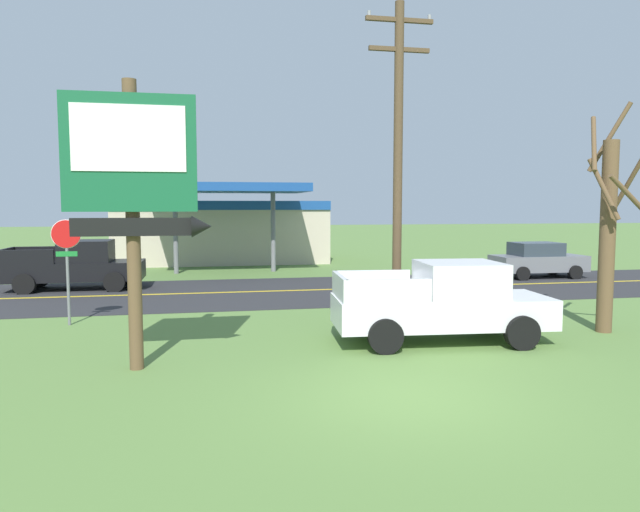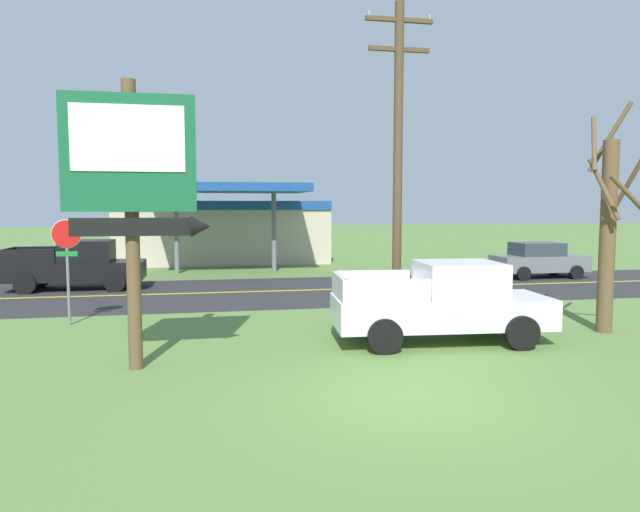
{
  "view_description": "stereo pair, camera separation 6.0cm",
  "coord_description": "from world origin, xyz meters",
  "px_view_note": "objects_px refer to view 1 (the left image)",
  "views": [
    {
      "loc": [
        -3.35,
        -9.23,
        3.32
      ],
      "look_at": [
        0.0,
        8.0,
        1.8
      ],
      "focal_mm": 32.52,
      "sensor_mm": 36.0,
      "label": 1
    },
    {
      "loc": [
        -3.29,
        -9.24,
        3.32
      ],
      "look_at": [
        0.0,
        8.0,
        1.8
      ],
      "focal_mm": 32.52,
      "sensor_mm": 36.0,
      "label": 2
    }
  ],
  "objects_px": {
    "utility_pole": "(398,154)",
    "pickup_black_on_road": "(77,266)",
    "stop_sign": "(67,253)",
    "motel_sign": "(134,181)",
    "car_grey_near_lane": "(538,260)",
    "bare_tree": "(609,228)",
    "gas_station": "(222,229)",
    "pickup_white_parked_on_lawn": "(444,303)"
  },
  "relations": [
    {
      "from": "utility_pole",
      "to": "pickup_black_on_road",
      "type": "relative_size",
      "value": 1.73
    },
    {
      "from": "motel_sign",
      "to": "pickup_black_on_road",
      "type": "height_order",
      "value": "motel_sign"
    },
    {
      "from": "utility_pole",
      "to": "car_grey_near_lane",
      "type": "relative_size",
      "value": 2.14
    },
    {
      "from": "utility_pole",
      "to": "car_grey_near_lane",
      "type": "bearing_deg",
      "value": 40.9
    },
    {
      "from": "pickup_black_on_road",
      "to": "stop_sign",
      "type": "bearing_deg",
      "value": -79.99
    },
    {
      "from": "stop_sign",
      "to": "gas_station",
      "type": "xyz_separation_m",
      "value": [
        4.69,
        17.83,
        -0.08
      ]
    },
    {
      "from": "motel_sign",
      "to": "gas_station",
      "type": "distance_m",
      "value": 23.03
    },
    {
      "from": "bare_tree",
      "to": "car_grey_near_lane",
      "type": "xyz_separation_m",
      "value": [
        4.71,
        10.87,
        -1.93
      ]
    },
    {
      "from": "motel_sign",
      "to": "utility_pole",
      "type": "height_order",
      "value": "utility_pole"
    },
    {
      "from": "utility_pole",
      "to": "car_grey_near_lane",
      "type": "xyz_separation_m",
      "value": [
        9.63,
        8.34,
        -3.97
      ]
    },
    {
      "from": "stop_sign",
      "to": "bare_tree",
      "type": "relative_size",
      "value": 0.49
    },
    {
      "from": "motel_sign",
      "to": "car_grey_near_lane",
      "type": "bearing_deg",
      "value": 36.84
    },
    {
      "from": "stop_sign",
      "to": "utility_pole",
      "type": "bearing_deg",
      "value": -6.76
    },
    {
      "from": "utility_pole",
      "to": "stop_sign",
      "type": "bearing_deg",
      "value": 173.24
    },
    {
      "from": "motel_sign",
      "to": "pickup_black_on_road",
      "type": "distance_m",
      "value": 13.13
    },
    {
      "from": "stop_sign",
      "to": "motel_sign",
      "type": "bearing_deg",
      "value": -64.15
    },
    {
      "from": "gas_station",
      "to": "motel_sign",
      "type": "bearing_deg",
      "value": -95.65
    },
    {
      "from": "stop_sign",
      "to": "pickup_black_on_road",
      "type": "height_order",
      "value": "stop_sign"
    },
    {
      "from": "gas_station",
      "to": "car_grey_near_lane",
      "type": "relative_size",
      "value": 2.86
    },
    {
      "from": "gas_station",
      "to": "pickup_white_parked_on_lawn",
      "type": "bearing_deg",
      "value": -77.55
    },
    {
      "from": "motel_sign",
      "to": "car_grey_near_lane",
      "type": "height_order",
      "value": "motel_sign"
    },
    {
      "from": "pickup_black_on_road",
      "to": "pickup_white_parked_on_lawn",
      "type": "bearing_deg",
      "value": -45.87
    },
    {
      "from": "car_grey_near_lane",
      "to": "pickup_black_on_road",
      "type": "bearing_deg",
      "value": -180.0
    },
    {
      "from": "stop_sign",
      "to": "car_grey_near_lane",
      "type": "distance_m",
      "value": 20.19
    },
    {
      "from": "pickup_white_parked_on_lawn",
      "to": "car_grey_near_lane",
      "type": "xyz_separation_m",
      "value": [
        9.34,
        11.08,
        -0.13
      ]
    },
    {
      "from": "stop_sign",
      "to": "utility_pole",
      "type": "distance_m",
      "value": 9.65
    },
    {
      "from": "motel_sign",
      "to": "car_grey_near_lane",
      "type": "relative_size",
      "value": 1.38
    },
    {
      "from": "motel_sign",
      "to": "pickup_black_on_road",
      "type": "bearing_deg",
      "value": 106.83
    },
    {
      "from": "motel_sign",
      "to": "bare_tree",
      "type": "distance_m",
      "value": 11.79
    },
    {
      "from": "utility_pole",
      "to": "pickup_white_parked_on_lawn",
      "type": "distance_m",
      "value": 4.72
    },
    {
      "from": "bare_tree",
      "to": "pickup_white_parked_on_lawn",
      "type": "xyz_separation_m",
      "value": [
        -4.62,
        -0.21,
        -1.79
      ]
    },
    {
      "from": "utility_pole",
      "to": "pickup_white_parked_on_lawn",
      "type": "relative_size",
      "value": 1.68
    },
    {
      "from": "gas_station",
      "to": "car_grey_near_lane",
      "type": "xyz_separation_m",
      "value": [
        14.12,
        -10.57,
        -1.11
      ]
    },
    {
      "from": "gas_station",
      "to": "bare_tree",
      "type": "bearing_deg",
      "value": -66.32
    },
    {
      "from": "pickup_white_parked_on_lawn",
      "to": "bare_tree",
      "type": "bearing_deg",
      "value": 2.61
    },
    {
      "from": "utility_pole",
      "to": "pickup_black_on_road",
      "type": "bearing_deg",
      "value": 141.43
    },
    {
      "from": "pickup_black_on_road",
      "to": "car_grey_near_lane",
      "type": "bearing_deg",
      "value": 0.0
    },
    {
      "from": "bare_tree",
      "to": "utility_pole",
      "type": "bearing_deg",
      "value": 152.75
    },
    {
      "from": "gas_station",
      "to": "pickup_white_parked_on_lawn",
      "type": "distance_m",
      "value": 22.2
    },
    {
      "from": "utility_pole",
      "to": "gas_station",
      "type": "height_order",
      "value": "utility_pole"
    },
    {
      "from": "utility_pole",
      "to": "pickup_black_on_road",
      "type": "distance_m",
      "value": 13.92
    },
    {
      "from": "bare_tree",
      "to": "gas_station",
      "type": "relative_size",
      "value": 0.5
    }
  ]
}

